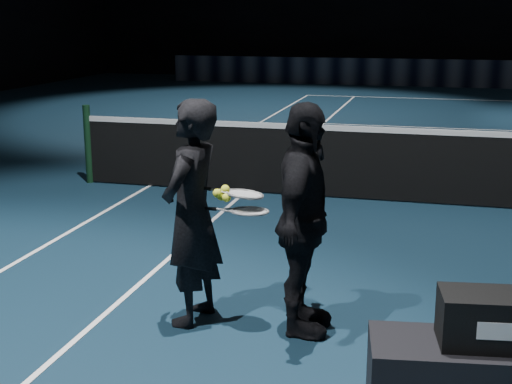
% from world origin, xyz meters
% --- Properties ---
extents(net_post_left, '(0.10, 0.10, 1.10)m').
position_xyz_m(net_post_left, '(-6.40, 0.00, 0.55)').
color(net_post_left, black).
rests_on(net_post_left, floor).
extents(sponsor_backdrop, '(22.00, 0.15, 0.90)m').
position_xyz_m(sponsor_backdrop, '(0.00, 15.50, 0.45)').
color(sponsor_backdrop, black).
rests_on(sponsor_backdrop, floor).
extents(player_bench, '(1.61, 0.73, 0.47)m').
position_xyz_m(player_bench, '(-1.17, -4.93, 0.23)').
color(player_bench, black).
rests_on(player_bench, floor).
extents(racket_bag, '(0.81, 0.44, 0.31)m').
position_xyz_m(racket_bag, '(-1.17, -4.93, 0.62)').
color(racket_bag, black).
rests_on(racket_bag, player_bench).
extents(bag_signature, '(0.36, 0.06, 0.10)m').
position_xyz_m(bag_signature, '(-1.17, -5.10, 0.62)').
color(bag_signature, white).
rests_on(bag_signature, racket_bag).
extents(player_a, '(0.50, 0.68, 1.73)m').
position_xyz_m(player_a, '(-3.39, -4.08, 0.86)').
color(player_a, black).
rests_on(player_a, floor).
extents(player_b, '(0.44, 1.02, 1.73)m').
position_xyz_m(player_b, '(-2.54, -4.06, 0.86)').
color(player_b, black).
rests_on(player_b, floor).
extents(racket_lower, '(0.68, 0.23, 0.03)m').
position_xyz_m(racket_lower, '(-2.94, -4.07, 0.91)').
color(racket_lower, black).
rests_on(racket_lower, player_a).
extents(racket_upper, '(0.70, 0.28, 0.10)m').
position_xyz_m(racket_upper, '(-2.99, -4.03, 1.03)').
color(racket_upper, black).
rests_on(racket_upper, player_b).
extents(tennis_balls, '(0.12, 0.10, 0.12)m').
position_xyz_m(tennis_balls, '(-3.14, -4.07, 1.02)').
color(tennis_balls, yellow).
rests_on(tennis_balls, racket_upper).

